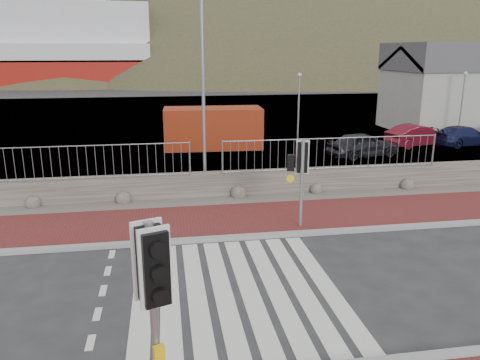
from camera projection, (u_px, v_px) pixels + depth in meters
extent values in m
plane|color=#28282B|center=(236.00, 291.00, 10.66)|extent=(220.00, 220.00, 0.00)
cube|color=maroon|center=(215.00, 221.00, 14.93)|extent=(40.00, 3.00, 0.08)
cube|color=gray|center=(220.00, 239.00, 13.50)|extent=(40.00, 0.25, 0.12)
cube|color=silver|center=(142.00, 298.00, 10.34)|extent=(0.42, 5.60, 0.01)
cube|color=silver|center=(170.00, 296.00, 10.43)|extent=(0.42, 5.60, 0.01)
cube|color=silver|center=(197.00, 294.00, 10.52)|extent=(0.42, 5.60, 0.01)
cube|color=silver|center=(223.00, 292.00, 10.62)|extent=(0.42, 5.60, 0.01)
cube|color=silver|center=(249.00, 290.00, 10.71)|extent=(0.42, 5.60, 0.01)
cube|color=silver|center=(274.00, 288.00, 10.80)|extent=(0.42, 5.60, 0.01)
cube|color=silver|center=(300.00, 286.00, 10.90)|extent=(0.42, 5.60, 0.01)
cube|color=silver|center=(324.00, 284.00, 10.99)|extent=(0.42, 5.60, 0.01)
cube|color=#59544C|center=(209.00, 202.00, 16.84)|extent=(40.00, 1.50, 0.06)
cube|color=#4D463F|center=(206.00, 185.00, 17.49)|extent=(40.00, 0.60, 0.90)
cylinder|color=gray|center=(67.00, 146.00, 16.16)|extent=(8.40, 0.04, 0.04)
cylinder|color=gray|center=(190.00, 159.00, 16.97)|extent=(0.07, 0.07, 1.20)
cylinder|color=gray|center=(333.00, 138.00, 17.65)|extent=(8.40, 0.04, 0.04)
cylinder|color=gray|center=(222.00, 158.00, 17.16)|extent=(0.07, 0.07, 1.20)
cylinder|color=gray|center=(433.00, 150.00, 18.46)|extent=(0.07, 0.07, 1.20)
cube|color=#4C4C4F|center=(183.00, 120.00, 37.20)|extent=(120.00, 40.00, 0.50)
cube|color=#3F4C54|center=(173.00, 87.00, 70.49)|extent=(220.00, 50.00, 0.05)
cube|color=silver|center=(48.00, 25.00, 70.05)|extent=(30.00, 12.00, 6.00)
cube|color=#9E9E99|center=(479.00, 100.00, 32.15)|extent=(12.00, 6.00, 4.00)
ellipsoid|color=#343721|center=(101.00, 177.00, 97.29)|extent=(106.40, 68.40, 76.00)
ellipsoid|color=#343721|center=(308.00, 194.00, 105.86)|extent=(140.00, 90.00, 100.00)
cylinder|color=gray|center=(155.00, 325.00, 6.61)|extent=(0.12, 0.12, 3.11)
cube|color=yellow|center=(156.00, 348.00, 6.72)|extent=(0.18, 0.14, 0.24)
cube|color=black|center=(151.00, 264.00, 6.36)|extent=(0.51, 0.40, 1.16)
sphere|color=#0CE53F|center=(153.00, 286.00, 6.45)|extent=(0.17, 0.17, 0.17)
cylinder|color=gray|center=(302.00, 185.00, 14.09)|extent=(0.11, 0.11, 2.75)
cube|color=yellow|center=(301.00, 196.00, 14.19)|extent=(0.15, 0.11, 0.22)
cube|color=black|center=(303.00, 158.00, 13.87)|extent=(0.44, 0.33, 1.03)
sphere|color=#0CE53F|center=(302.00, 168.00, 13.95)|extent=(0.15, 0.15, 0.15)
cube|color=black|center=(291.00, 163.00, 13.94)|extent=(0.25, 0.21, 0.49)
cylinder|color=gray|center=(203.00, 96.00, 17.39)|extent=(0.13, 0.13, 7.33)
cube|color=maroon|center=(213.00, 128.00, 26.12)|extent=(5.47, 2.45, 2.24)
imported|color=black|center=(363.00, 145.00, 23.97)|extent=(3.96, 2.23, 1.27)
imported|color=#5C0D1B|center=(418.00, 135.00, 26.67)|extent=(3.95, 2.08, 1.24)
imported|color=#14173E|center=(464.00, 136.00, 26.89)|extent=(4.15, 2.37, 1.13)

